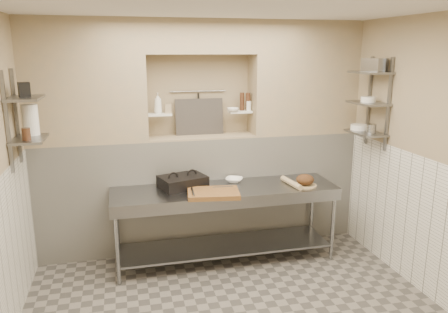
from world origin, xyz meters
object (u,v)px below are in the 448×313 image
object	(u,v)px
mixing_bowl	(234,180)
bottle_soap	(158,103)
cutting_board	(213,193)
bread_loaf	(305,180)
jug_left	(31,120)
panini_press	(183,182)
bowl_alcove	(233,110)
rolling_pin	(291,183)
prep_table	(225,209)

from	to	relation	value
mixing_bowl	bottle_soap	bearing A→B (deg)	157.69
bottle_soap	cutting_board	bearing A→B (deg)	-57.56
mixing_bowl	bread_loaf	distance (m)	0.84
bread_loaf	jug_left	xyz separation A→B (m)	(-2.94, 0.16, 0.79)
panini_press	jug_left	distance (m)	1.74
mixing_bowl	bowl_alcove	size ratio (longest dim) A/B	1.42
rolling_pin	jug_left	distance (m)	2.91
bottle_soap	panini_press	bearing A→B (deg)	-63.07
mixing_bowl	bread_loaf	size ratio (longest dim) A/B	0.99
panini_press	bread_loaf	xyz separation A→B (m)	(1.40, -0.28, 0.01)
prep_table	jug_left	size ratio (longest dim) A/B	8.41
bread_loaf	prep_table	bearing A→B (deg)	171.99
prep_table	bread_loaf	size ratio (longest dim) A/B	12.49
panini_press	rolling_pin	xyz separation A→B (m)	(1.25, -0.22, -0.04)
cutting_board	bowl_alcove	xyz separation A→B (m)	(0.41, 0.73, 0.81)
panini_press	bread_loaf	distance (m)	1.43
prep_table	cutting_board	world-z (taller)	cutting_board
prep_table	cutting_board	xyz separation A→B (m)	(-0.19, -0.21, 0.28)
prep_table	jug_left	bearing A→B (deg)	179.28
mixing_bowl	jug_left	world-z (taller)	jug_left
mixing_bowl	rolling_pin	world-z (taller)	rolling_pin
cutting_board	jug_left	size ratio (longest dim) A/B	1.81
cutting_board	jug_left	xyz separation A→B (m)	(-1.82, 0.24, 0.84)
cutting_board	mixing_bowl	distance (m)	0.56
rolling_pin	bread_loaf	bearing A→B (deg)	-20.76
panini_press	bottle_soap	distance (m)	0.99
prep_table	bottle_soap	xyz separation A→B (m)	(-0.69, 0.57, 1.19)
jug_left	bottle_soap	bearing A→B (deg)	22.44
bottle_soap	jug_left	distance (m)	1.43
mixing_bowl	rolling_pin	size ratio (longest dim) A/B	0.48
mixing_bowl	bottle_soap	xyz separation A→B (m)	(-0.85, 0.35, 0.91)
mixing_bowl	prep_table	bearing A→B (deg)	-126.00
cutting_board	bowl_alcove	world-z (taller)	bowl_alcove
panini_press	jug_left	size ratio (longest dim) A/B	1.91
mixing_bowl	bowl_alcove	bearing A→B (deg)	78.66
mixing_bowl	rolling_pin	bearing A→B (deg)	-25.77
prep_table	bottle_soap	world-z (taller)	bottle_soap
rolling_pin	jug_left	world-z (taller)	jug_left
mixing_bowl	bottle_soap	size ratio (longest dim) A/B	0.84
bread_loaf	bottle_soap	size ratio (longest dim) A/B	0.85
bottle_soap	jug_left	world-z (taller)	bottle_soap
prep_table	cutting_board	distance (m)	0.40
bread_loaf	bowl_alcove	distance (m)	1.22
prep_table	rolling_pin	world-z (taller)	rolling_pin
cutting_board	bowl_alcove	size ratio (longest dim) A/B	3.87
cutting_board	bowl_alcove	distance (m)	1.16
mixing_bowl	bread_loaf	bearing A→B (deg)	-24.84
cutting_board	bread_loaf	xyz separation A→B (m)	(1.11, 0.08, 0.05)
rolling_pin	bread_loaf	xyz separation A→B (m)	(0.15, -0.06, 0.05)
cutting_board	mixing_bowl	xyz separation A→B (m)	(0.35, 0.44, 0.00)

